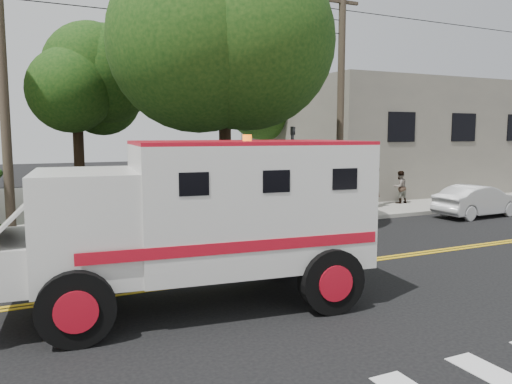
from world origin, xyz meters
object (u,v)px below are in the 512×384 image
parked_sedan (478,201)px  pedestrian_b (400,187)px  armored_truck (203,213)px  pedestrian_a (374,187)px

parked_sedan → pedestrian_b: (-0.96, 3.55, 0.25)m
armored_truck → pedestrian_a: 13.46m
parked_sedan → pedestrian_a: pedestrian_a is taller
parked_sedan → pedestrian_b: 3.68m
parked_sedan → pedestrian_a: size_ratio=2.21×
armored_truck → pedestrian_b: size_ratio=4.89×
pedestrian_a → armored_truck: bearing=4.2°
parked_sedan → pedestrian_b: bearing=13.0°
pedestrian_b → parked_sedan: bearing=104.0°
armored_truck → parked_sedan: bearing=27.0°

